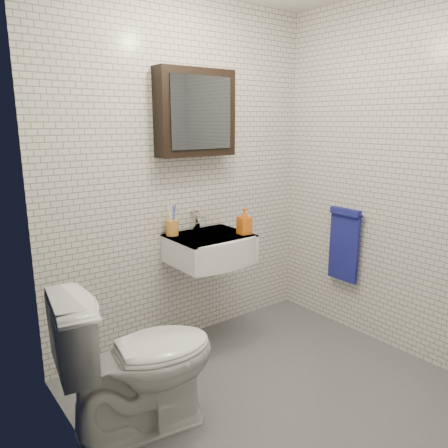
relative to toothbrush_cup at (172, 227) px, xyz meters
The scene contains 9 objects.
ground 1.31m from the toothbrush_cup, 79.92° to the right, with size 2.20×2.00×0.01m, color #505358.
room_shell 1.09m from the toothbrush_cup, 79.92° to the right, with size 2.22×2.02×2.51m.
washbasin 0.33m from the toothbrush_cup, 41.99° to the right, with size 0.55×0.50×0.20m.
faucet 0.21m from the toothbrush_cup, ahead, with size 0.06×0.20×0.15m.
mirror_cabinet 0.82m from the toothbrush_cup, ahead, with size 0.60×0.15×0.60m.
towel_rail 1.35m from the toothbrush_cup, 25.52° to the right, with size 0.09×0.30×0.58m.
toothbrush_cup is the anchor object (origin of this frame).
soap_bottle 0.52m from the toothbrush_cup, 33.69° to the right, with size 0.08×0.09×0.19m, color #E05217.
toilet 1.06m from the toothbrush_cup, 132.46° to the right, with size 0.47×0.82×0.84m, color white.
Camera 1 is at (-1.70, -1.69, 1.65)m, focal length 35.00 mm.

